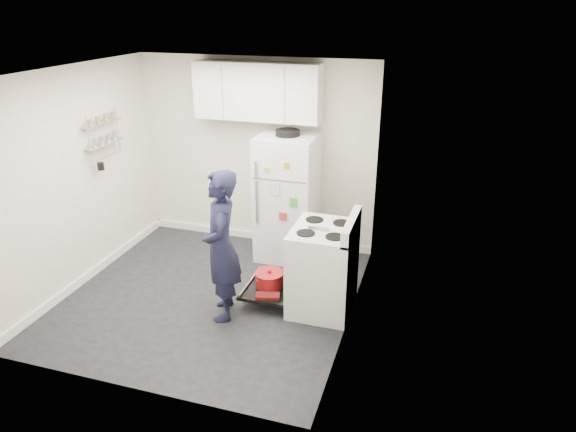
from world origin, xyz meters
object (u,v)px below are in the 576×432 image
(electric_range, at_px, (322,269))
(open_oven_door, at_px, (270,283))
(refrigerator, at_px, (288,197))
(person, at_px, (221,246))

(electric_range, xyz_separation_m, open_oven_door, (-0.59, 0.00, -0.27))
(open_oven_door, relative_size, refrigerator, 0.43)
(person, bearing_deg, electric_range, 93.11)
(open_oven_door, bearing_deg, electric_range, -0.12)
(refrigerator, height_order, person, refrigerator)
(electric_range, xyz_separation_m, refrigerator, (-0.72, 1.10, 0.35))
(open_oven_door, bearing_deg, refrigerator, 96.74)
(open_oven_door, xyz_separation_m, refrigerator, (-0.13, 1.10, 0.62))
(open_oven_door, relative_size, person, 0.44)
(electric_range, relative_size, person, 0.68)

